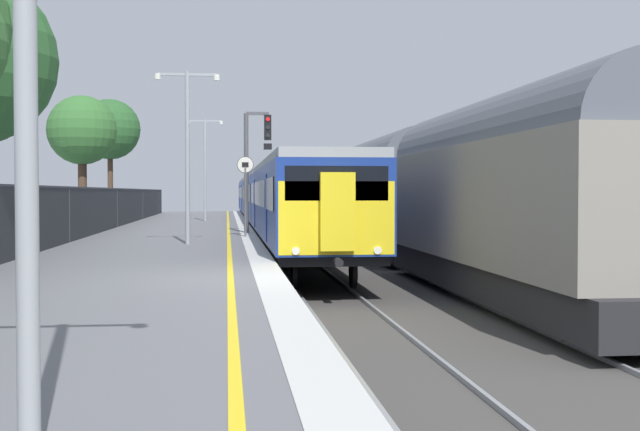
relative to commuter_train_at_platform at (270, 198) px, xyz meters
name	(u,v)px	position (x,y,z in m)	size (l,w,h in m)	color
ground	(387,308)	(0.54, -33.01, -1.88)	(17.40, 110.00, 1.21)	slate
commuter_train_at_platform	(270,198)	(0.00, 0.00, 0.00)	(2.83, 59.97, 3.81)	navy
freight_train_adjacent_track	(382,192)	(4.00, -14.08, 0.37)	(2.60, 46.11, 4.81)	#232326
signal_gantry	(253,157)	(-1.47, -15.77, 1.72)	(1.10, 0.24, 4.78)	#47474C
speed_limit_sign	(245,186)	(-1.85, -18.58, 0.57)	(0.59, 0.08, 2.90)	#59595B
platform_lamp_mid	(187,142)	(-3.71, -22.64, 1.91)	(2.00, 0.20, 5.34)	#93999E
platform_lamp_far	(205,161)	(-3.71, -1.90, 2.08)	(2.00, 0.20, 5.68)	#93999E
background_tree_right	(81,132)	(-9.45, -7.83, 3.22)	(3.32, 3.32, 6.25)	#473323
background_tree_back	(108,131)	(-9.92, 4.80, 4.19)	(3.80, 3.80, 7.47)	#473323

